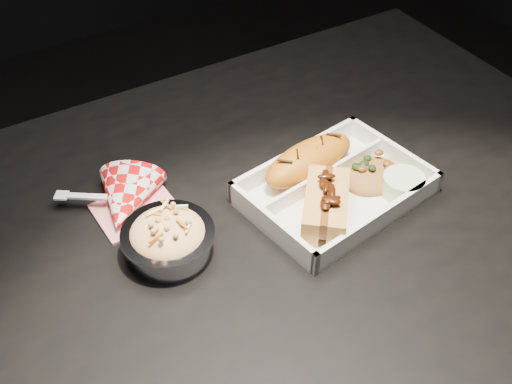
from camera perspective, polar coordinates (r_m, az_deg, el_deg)
dining_table at (r=0.95m, az=-0.54°, el=-6.73°), size 1.20×0.80×0.75m
food_tray at (r=0.93m, az=6.97°, el=0.04°), size 0.27×0.22×0.04m
fried_pastry at (r=0.94m, az=4.74°, el=2.83°), size 0.17×0.09×0.05m
hotdog at (r=0.88m, az=6.24°, el=-1.02°), size 0.12×0.13×0.06m
fried_rice_mound at (r=0.95m, az=10.31°, el=1.93°), size 0.11×0.09×0.03m
cupcake_liner at (r=0.94m, az=12.94°, el=0.59°), size 0.06×0.06×0.03m
foil_coleslaw_cup at (r=0.84m, az=-7.82°, el=-4.00°), size 0.12×0.12×0.06m
napkin_fork at (r=0.92m, az=-11.55°, el=-0.73°), size 0.16×0.15×0.10m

